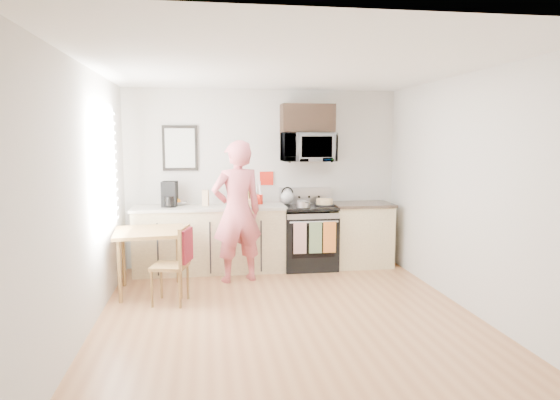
{
  "coord_description": "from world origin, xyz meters",
  "views": [
    {
      "loc": [
        -0.85,
        -5.04,
        1.89
      ],
      "look_at": [
        0.06,
        1.0,
        1.13
      ],
      "focal_mm": 32.0,
      "sensor_mm": 36.0,
      "label": 1
    }
  ],
  "objects": [
    {
      "name": "kettle",
      "position": [
        0.35,
        2.2,
        1.03
      ],
      "size": [
        0.2,
        0.2,
        0.25
      ],
      "color": "silver",
      "rests_on": "range"
    },
    {
      "name": "wall_art",
      "position": [
        -1.2,
        2.28,
        1.75
      ],
      "size": [
        0.5,
        0.04,
        0.65
      ],
      "color": "black",
      "rests_on": "back_wall"
    },
    {
      "name": "wall_trivet",
      "position": [
        0.05,
        2.28,
        1.3
      ],
      "size": [
        0.2,
        0.02,
        0.2
      ],
      "primitive_type": "cube",
      "color": "#AE1A0E",
      "rests_on": "back_wall"
    },
    {
      "name": "utensil_crock",
      "position": [
        -0.08,
        2.1,
        1.08
      ],
      "size": [
        0.11,
        0.11,
        0.34
      ],
      "color": "#AE1A0E",
      "rests_on": "countertop_left"
    },
    {
      "name": "back_wall",
      "position": [
        0.0,
        2.3,
        1.3
      ],
      "size": [
        4.0,
        0.04,
        2.6
      ],
      "primitive_type": "cube",
      "color": "beige",
      "rests_on": "floor"
    },
    {
      "name": "cabinet_right",
      "position": [
        1.43,
        2.0,
        0.45
      ],
      "size": [
        0.84,
        0.6,
        0.9
      ],
      "primitive_type": "cube",
      "color": "tan",
      "rests_on": "floor"
    },
    {
      "name": "front_wall",
      "position": [
        0.0,
        -2.3,
        1.3
      ],
      "size": [
        4.0,
        0.04,
        2.6
      ],
      "primitive_type": "cube",
      "color": "beige",
      "rests_on": "floor"
    },
    {
      "name": "knife_block",
      "position": [
        -0.23,
        2.13,
        1.04
      ],
      "size": [
        0.15,
        0.16,
        0.2
      ],
      "primitive_type": "cube",
      "rotation": [
        0.0,
        0.0,
        0.56
      ],
      "color": "brown",
      "rests_on": "countertop_left"
    },
    {
      "name": "dining_table",
      "position": [
        -1.54,
        1.12,
        0.69
      ],
      "size": [
        0.83,
        0.83,
        0.78
      ],
      "rotation": [
        0.0,
        0.0,
        0.09
      ],
      "color": "brown",
      "rests_on": "floor"
    },
    {
      "name": "fruit_bowl",
      "position": [
        -1.22,
        2.16,
        0.98
      ],
      "size": [
        0.26,
        0.26,
        0.1
      ],
      "color": "silver",
      "rests_on": "countertop_left"
    },
    {
      "name": "range",
      "position": [
        0.63,
        1.98,
        0.44
      ],
      "size": [
        0.76,
        0.7,
        1.16
      ],
      "color": "black",
      "rests_on": "floor"
    },
    {
      "name": "left_wall",
      "position": [
        -2.0,
        0.0,
        1.3
      ],
      "size": [
        0.04,
        4.6,
        2.6
      ],
      "primitive_type": "cube",
      "color": "beige",
      "rests_on": "floor"
    },
    {
      "name": "person",
      "position": [
        -0.44,
        1.45,
        0.93
      ],
      "size": [
        0.77,
        0.61,
        1.87
      ],
      "primitive_type": "imported",
      "rotation": [
        0.0,
        0.0,
        3.4
      ],
      "color": "#C1354A",
      "rests_on": "floor"
    },
    {
      "name": "floor",
      "position": [
        0.0,
        0.0,
        0.0
      ],
      "size": [
        4.6,
        4.6,
        0.0
      ],
      "primitive_type": "plane",
      "color": "#97603A",
      "rests_on": "ground"
    },
    {
      "name": "countertop_left",
      "position": [
        -0.8,
        2.0,
        0.92
      ],
      "size": [
        2.14,
        0.64,
        0.04
      ],
      "primitive_type": "cube",
      "color": "beige",
      "rests_on": "cabinet_left"
    },
    {
      "name": "cabinet_left",
      "position": [
        -0.8,
        2.0,
        0.45
      ],
      "size": [
        2.1,
        0.6,
        0.9
      ],
      "primitive_type": "cube",
      "color": "tan",
      "rests_on": "floor"
    },
    {
      "name": "ceiling",
      "position": [
        0.0,
        0.0,
        2.6
      ],
      "size": [
        4.0,
        4.6,
        0.04
      ],
      "primitive_type": "cube",
      "color": "white",
      "rests_on": "back_wall"
    },
    {
      "name": "bread_bag",
      "position": [
        -0.29,
        1.87,
        0.99
      ],
      "size": [
        0.28,
        0.13,
        0.1
      ],
      "primitive_type": "cube",
      "rotation": [
        0.0,
        0.0,
        0.01
      ],
      "color": "tan",
      "rests_on": "countertop_left"
    },
    {
      "name": "milk_carton",
      "position": [
        -0.85,
        2.03,
        1.05
      ],
      "size": [
        0.1,
        0.1,
        0.23
      ],
      "primitive_type": "cube",
      "rotation": [
        0.0,
        0.0,
        -0.19
      ],
      "color": "tan",
      "rests_on": "countertop_left"
    },
    {
      "name": "cake",
      "position": [
        0.85,
        1.93,
        0.97
      ],
      "size": [
        0.29,
        0.29,
        0.1
      ],
      "color": "black",
      "rests_on": "range"
    },
    {
      "name": "pot",
      "position": [
        0.51,
        1.78,
        0.97
      ],
      "size": [
        0.18,
        0.31,
        0.09
      ],
      "rotation": [
        0.0,
        0.0,
        0.21
      ],
      "color": "#A8A7AC",
      "rests_on": "range"
    },
    {
      "name": "window",
      "position": [
        -1.96,
        0.8,
        1.55
      ],
      "size": [
        0.06,
        1.4,
        1.5
      ],
      "color": "white",
      "rests_on": "left_wall"
    },
    {
      "name": "right_wall",
      "position": [
        2.0,
        0.0,
        1.3
      ],
      "size": [
        0.04,
        4.6,
        2.6
      ],
      "primitive_type": "cube",
      "color": "beige",
      "rests_on": "floor"
    },
    {
      "name": "coffee_maker",
      "position": [
        -1.35,
        2.03,
        1.11
      ],
      "size": [
        0.23,
        0.31,
        0.35
      ],
      "rotation": [
        0.0,
        0.0,
        -0.12
      ],
      "color": "black",
      "rests_on": "countertop_left"
    },
    {
      "name": "upper_cabinet",
      "position": [
        0.63,
        2.12,
        2.18
      ],
      "size": [
        0.76,
        0.35,
        0.4
      ],
      "primitive_type": "cube",
      "color": "black",
      "rests_on": "back_wall"
    },
    {
      "name": "countertop_right",
      "position": [
        1.43,
        2.0,
        0.92
      ],
      "size": [
        0.88,
        0.64,
        0.04
      ],
      "primitive_type": "cube",
      "color": "black",
      "rests_on": "cabinet_right"
    },
    {
      "name": "microwave",
      "position": [
        0.63,
        2.08,
        1.76
      ],
      "size": [
        0.76,
        0.51,
        0.42
      ],
      "primitive_type": "imported",
      "color": "#A8A7AC",
      "rests_on": "back_wall"
    },
    {
      "name": "chair",
      "position": [
        -1.15,
        0.62,
        0.58
      ],
      "size": [
        0.5,
        0.46,
        0.9
      ],
      "rotation": [
        0.0,
        0.0,
        -0.24
      ],
      "color": "brown",
      "rests_on": "floor"
    }
  ]
}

